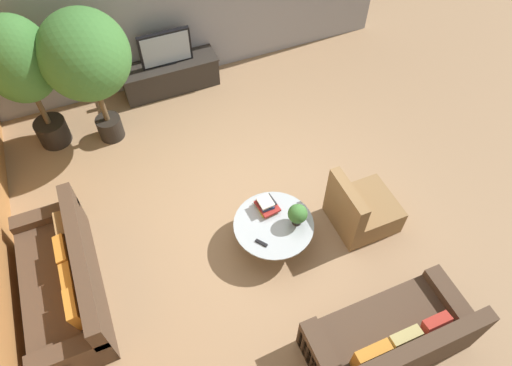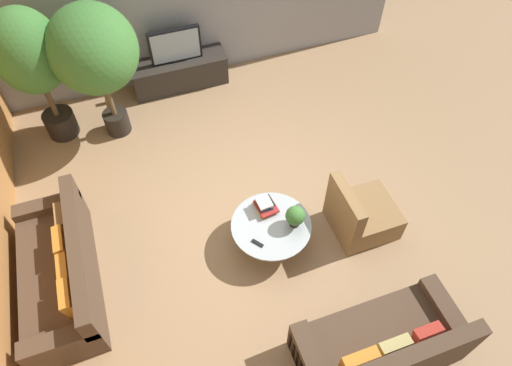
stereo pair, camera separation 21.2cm
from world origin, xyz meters
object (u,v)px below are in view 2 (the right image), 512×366
(television, at_px, (175,46))
(potted_palm_tall, at_px, (30,58))
(media_console, at_px, (180,72))
(armchair_wicker, at_px, (360,215))
(potted_plant_tabletop, at_px, (295,216))
(couch_by_wall, at_px, (62,272))
(couch_near_entry, at_px, (381,346))
(coffee_table, at_px, (271,230))
(potted_palm_corner, at_px, (94,52))

(television, bearing_deg, potted_palm_tall, -165.93)
(media_console, height_order, armchair_wicker, armchair_wicker)
(potted_plant_tabletop, bearing_deg, couch_by_wall, 172.75)
(couch_by_wall, bearing_deg, couch_near_entry, 56.94)
(coffee_table, bearing_deg, armchair_wicker, -8.29)
(coffee_table, xyz_separation_m, potted_palm_tall, (-2.40, 3.00, 1.16))
(coffee_table, distance_m, armchair_wicker, 1.21)
(couch_by_wall, height_order, armchair_wicker, armchair_wicker)
(coffee_table, bearing_deg, couch_near_entry, -71.64)
(television, height_order, potted_plant_tabletop, television)
(media_console, relative_size, couch_near_entry, 0.91)
(coffee_table, bearing_deg, potted_plant_tabletop, -18.16)
(armchair_wicker, relative_size, potted_palm_tall, 0.40)
(couch_by_wall, distance_m, potted_palm_tall, 2.97)
(couch_near_entry, bearing_deg, media_console, -79.86)
(armchair_wicker, bearing_deg, couch_near_entry, 159.62)
(media_console, xyz_separation_m, potted_plant_tabletop, (0.63, -3.60, 0.31))
(coffee_table, distance_m, couch_by_wall, 2.59)
(couch_by_wall, bearing_deg, potted_palm_corner, 157.75)
(media_console, xyz_separation_m, coffee_table, (0.35, -3.51, 0.01))
(coffee_table, height_order, couch_by_wall, couch_by_wall)
(couch_by_wall, relative_size, potted_palm_corner, 0.94)
(media_console, xyz_separation_m, couch_by_wall, (-2.23, -3.24, 0.02))
(media_console, bearing_deg, coffee_table, -84.26)
(television, height_order, couch_by_wall, television)
(couch_by_wall, bearing_deg, armchair_wicker, 83.25)
(potted_palm_tall, distance_m, potted_palm_corner, 0.87)
(couch_by_wall, height_order, potted_palm_tall, potted_palm_tall)
(couch_near_entry, bearing_deg, coffee_table, -71.64)
(coffee_table, xyz_separation_m, potted_palm_corner, (-1.56, 2.76, 1.21))
(media_console, distance_m, television, 0.54)
(coffee_table, xyz_separation_m, couch_near_entry, (0.60, -1.79, 0.01))
(media_console, relative_size, television, 1.92)
(media_console, distance_m, couch_near_entry, 5.39)
(couch_near_entry, height_order, potted_plant_tabletop, couch_near_entry)
(media_console, height_order, couch_by_wall, couch_by_wall)
(coffee_table, bearing_deg, potted_palm_corner, 119.49)
(coffee_table, distance_m, potted_plant_tabletop, 0.42)
(potted_palm_tall, bearing_deg, couch_near_entry, -58.02)
(television, xyz_separation_m, coffee_table, (0.35, -3.51, -0.53))
(potted_palm_tall, distance_m, potted_plant_tabletop, 4.18)
(television, xyz_separation_m, potted_palm_corner, (-1.21, -0.75, 0.68))
(couch_near_entry, distance_m, armchair_wicker, 1.73)
(potted_palm_corner, bearing_deg, armchair_wicker, -46.78)
(television, distance_m, potted_palm_corner, 1.58)
(coffee_table, distance_m, potted_palm_tall, 4.01)
(couch_near_entry, height_order, potted_palm_tall, potted_palm_tall)
(potted_palm_tall, xyz_separation_m, potted_palm_corner, (0.84, -0.24, 0.05))
(media_console, height_order, television, television)
(television, relative_size, potted_plant_tabletop, 2.68)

